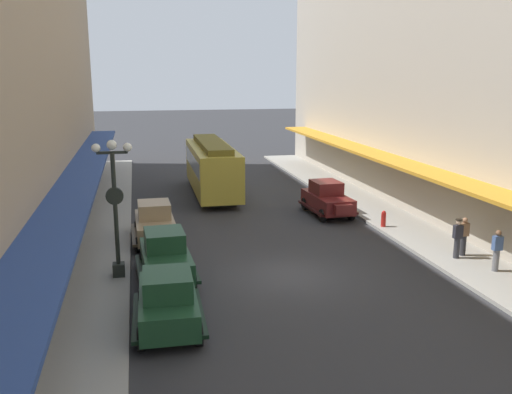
% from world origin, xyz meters
% --- Properties ---
extents(ground_plane, '(200.00, 200.00, 0.00)m').
position_xyz_m(ground_plane, '(0.00, 0.00, 0.00)').
color(ground_plane, '#2D2D30').
extents(sidewalk_left, '(3.00, 60.00, 0.15)m').
position_xyz_m(sidewalk_left, '(-7.50, 0.00, 0.07)').
color(sidewalk_left, '#99968E').
rests_on(sidewalk_left, ground).
extents(sidewalk_right, '(3.00, 60.00, 0.15)m').
position_xyz_m(sidewalk_right, '(7.50, 0.00, 0.07)').
color(sidewalk_right, '#99968E').
rests_on(sidewalk_right, ground).
extents(parked_car_0, '(2.29, 4.31, 1.84)m').
position_xyz_m(parked_car_0, '(-4.65, 0.69, 0.94)').
color(parked_car_0, '#193D23').
rests_on(parked_car_0, ground).
extents(parked_car_1, '(2.22, 4.29, 1.84)m').
position_xyz_m(parked_car_1, '(-4.82, -3.46, 0.94)').
color(parked_car_1, '#193D23').
rests_on(parked_car_1, ground).
extents(parked_car_2, '(2.21, 4.29, 1.84)m').
position_xyz_m(parked_car_2, '(-4.87, 5.54, 0.94)').
color(parked_car_2, '#997F5B').
rests_on(parked_car_2, ground).
extents(parked_car_3, '(2.31, 4.32, 1.84)m').
position_xyz_m(parked_car_3, '(4.61, 8.68, 0.94)').
color(parked_car_3, '#591919').
rests_on(parked_car_3, ground).
extents(streetcar, '(2.62, 9.63, 3.46)m').
position_xyz_m(streetcar, '(-0.89, 15.07, 1.90)').
color(streetcar, gold).
rests_on(streetcar, ground).
extents(lamp_post_with_clock, '(1.42, 0.44, 5.16)m').
position_xyz_m(lamp_post_with_clock, '(-6.40, 0.99, 2.99)').
color(lamp_post_with_clock, black).
rests_on(lamp_post_with_clock, sidewalk_left).
extents(fire_hydrant, '(0.24, 0.24, 0.82)m').
position_xyz_m(fire_hydrant, '(6.35, 5.23, 0.56)').
color(fire_hydrant, '#B21E19').
rests_on(fire_hydrant, sidewalk_right).
extents(pedestrian_0, '(0.36, 0.28, 1.67)m').
position_xyz_m(pedestrian_0, '(7.22, 0.13, 1.01)').
color(pedestrian_0, '#2D2D33').
rests_on(pedestrian_0, sidewalk_right).
extents(pedestrian_1, '(0.36, 0.24, 1.64)m').
position_xyz_m(pedestrian_1, '(7.84, -1.58, 0.99)').
color(pedestrian_1, slate).
rests_on(pedestrian_1, sidewalk_right).
extents(pedestrian_2, '(0.36, 0.24, 1.64)m').
position_xyz_m(pedestrian_2, '(7.68, 0.39, 0.99)').
color(pedestrian_2, '#2D2D33').
rests_on(pedestrian_2, sidewalk_right).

